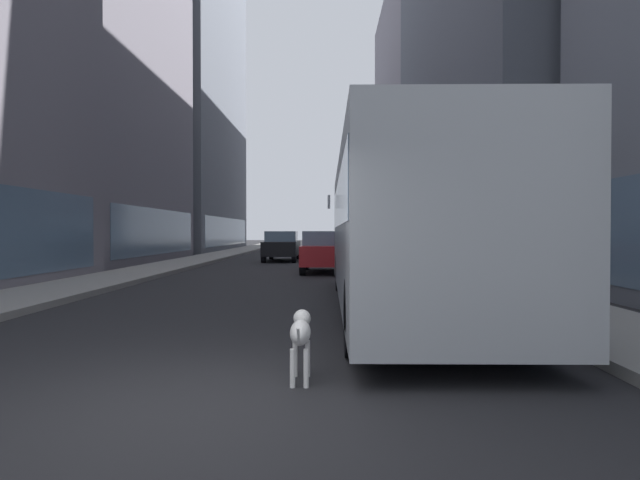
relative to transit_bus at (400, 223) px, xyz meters
The scene contains 14 objects.
ground_plane 28.91m from the transit_bus, 95.57° to the left, with size 120.00×120.00×0.00m, color #232326.
sidewalk_left 30.00m from the transit_bus, 106.49° to the left, with size 2.40×110.00×0.15m, color gray.
sidewalk_right 28.92m from the transit_bus, 84.23° to the left, with size 2.40×110.00×0.15m, color gray.
building_left_mid 24.79m from the transit_bus, 129.99° to the left, with size 8.47×14.46×22.70m.
building_left_far 41.65m from the transit_bus, 111.71° to the left, with size 8.72×20.84×28.56m.
building_right_mid 20.53m from the transit_bus, 60.39° to the left, with size 10.92×22.21×21.73m.
building_right_far 40.97m from the transit_bus, 76.77° to the left, with size 10.62×21.94×23.54m.
transit_bus is the anchor object (origin of this frame).
car_red_coupe 10.33m from the transit_bus, 98.95° to the left, with size 1.85×4.09×1.62m.
car_black_suv 18.78m from the transit_bus, 102.31° to the left, with size 1.78×4.69×1.62m.
car_grey_wagon 21.87m from the transit_bus, 90.00° to the left, with size 1.84×4.17×1.62m.
dalmatian_dog 5.70m from the transit_bus, 108.70° to the right, with size 0.22×0.96×0.72m.
pedestrian_with_handbag 3.05m from the transit_bus, 13.96° to the left, with size 0.45×0.34×1.69m.
pedestrian_in_coat 3.19m from the transit_bus, 13.49° to the right, with size 0.34×0.34×1.69m.
Camera 1 is at (1.31, -4.77, 1.61)m, focal length 30.22 mm.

